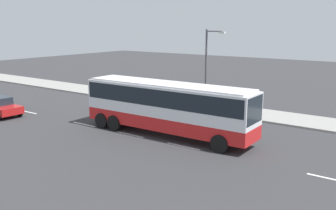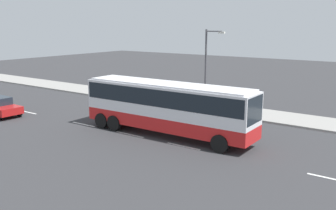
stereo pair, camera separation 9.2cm
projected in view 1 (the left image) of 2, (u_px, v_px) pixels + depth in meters
ground_plane at (178, 134)px, 26.01m from camera, size 120.00×120.00×0.00m
sidewalk_curb at (234, 111)px, 32.65m from camera, size 80.00×4.00×0.15m
lane_centreline at (132, 135)px, 25.86m from camera, size 35.67×0.16×0.01m
coach_bus at (167, 103)px, 25.30m from camera, size 12.32×2.77×3.56m
pedestrian_near_curb at (221, 96)px, 33.65m from camera, size 0.32×0.32×1.66m
street_lamp at (208, 65)px, 31.50m from camera, size 1.73×0.24×6.79m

